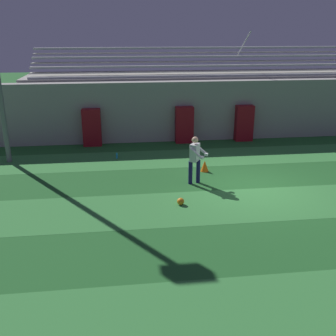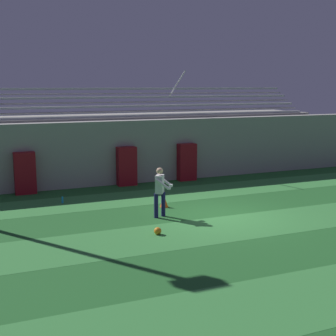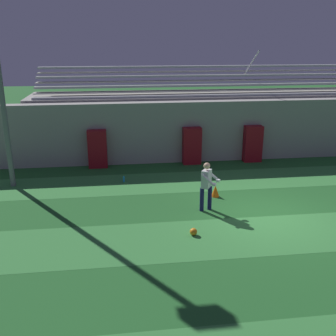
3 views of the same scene
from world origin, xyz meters
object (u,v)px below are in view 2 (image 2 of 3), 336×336
at_px(padding_pillar_gate_left, 127,166).
at_px(goalkeeper, 160,189).
at_px(soccer_ball, 158,231).
at_px(water_bottle, 62,200).
at_px(padding_pillar_far_left, 25,173).
at_px(traffic_cone, 164,201).
at_px(padding_pillar_gate_right, 187,162).

height_order(padding_pillar_gate_left, goalkeeper, padding_pillar_gate_left).
xyz_separation_m(soccer_ball, water_bottle, (-1.93, 4.83, 0.01)).
bearing_deg(padding_pillar_far_left, traffic_cone, -42.80).
height_order(padding_pillar_gate_right, soccer_ball, padding_pillar_gate_right).
distance_m(padding_pillar_gate_left, water_bottle, 3.87).
bearing_deg(goalkeeper, padding_pillar_gate_right, 57.14).
bearing_deg(padding_pillar_far_left, water_bottle, -62.37).
xyz_separation_m(goalkeeper, soccer_ball, (-0.76, -1.71, -0.84)).
bearing_deg(padding_pillar_gate_left, traffic_cone, -88.32).
bearing_deg(traffic_cone, soccer_ball, -115.40).
distance_m(goalkeeper, soccer_ball, 2.05).
height_order(padding_pillar_gate_right, water_bottle, padding_pillar_gate_right).
bearing_deg(traffic_cone, padding_pillar_far_left, 137.20).
xyz_separation_m(padding_pillar_gate_right, traffic_cone, (-2.77, -4.06, -0.64)).
relative_size(padding_pillar_gate_left, traffic_cone, 4.03).
bearing_deg(padding_pillar_far_left, padding_pillar_gate_right, 0.00).
bearing_deg(water_bottle, goalkeeper, -49.27).
xyz_separation_m(padding_pillar_gate_left, padding_pillar_far_left, (-4.27, 0.00, 0.00)).
bearing_deg(soccer_ball, goalkeeper, 66.11).
bearing_deg(soccer_ball, padding_pillar_gate_right, 59.21).
bearing_deg(padding_pillar_far_left, soccer_ball, -66.40).
distance_m(padding_pillar_gate_left, padding_pillar_gate_right, 2.89).
xyz_separation_m(goalkeeper, water_bottle, (-2.69, 3.12, -0.83)).
relative_size(padding_pillar_gate_left, padding_pillar_far_left, 1.00).
xyz_separation_m(padding_pillar_far_left, water_bottle, (1.10, -2.10, -0.73)).
distance_m(padding_pillar_far_left, goalkeeper, 6.44).
bearing_deg(soccer_ball, water_bottle, 111.78).
relative_size(padding_pillar_far_left, traffic_cone, 4.03).
distance_m(padding_pillar_gate_right, goalkeeper, 6.21).
distance_m(padding_pillar_far_left, soccer_ball, 7.59).
distance_m(soccer_ball, water_bottle, 5.20).
relative_size(padding_pillar_far_left, soccer_ball, 7.70).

